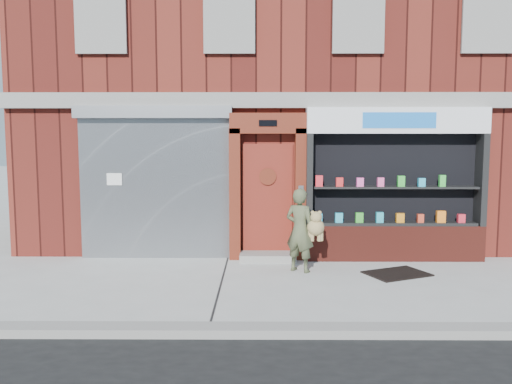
{
  "coord_description": "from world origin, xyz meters",
  "views": [
    {
      "loc": [
        -0.92,
        -7.99,
        2.34
      ],
      "look_at": [
        -0.98,
        1.0,
        1.43
      ],
      "focal_mm": 35.0,
      "sensor_mm": 36.0,
      "label": 1
    }
  ],
  "objects": [
    {
      "name": "woman",
      "position": [
        -0.15,
        0.86,
        0.77
      ],
      "size": [
        0.76,
        0.6,
        1.51
      ],
      "color": "#4B5236",
      "rests_on": "ground"
    },
    {
      "name": "pharmacy_bay",
      "position": [
        1.75,
        1.81,
        1.37
      ],
      "size": [
        3.5,
        0.41,
        3.0
      ],
      "color": "maroon",
      "rests_on": "ground"
    },
    {
      "name": "building",
      "position": [
        -0.0,
        5.99,
        4.0
      ],
      "size": [
        12.0,
        8.16,
        8.0
      ],
      "color": "#491510",
      "rests_on": "ground"
    },
    {
      "name": "shutter_bay",
      "position": [
        -3.0,
        1.93,
        1.72
      ],
      "size": [
        3.1,
        0.3,
        3.04
      ],
      "color": "gray",
      "rests_on": "ground"
    },
    {
      "name": "curb",
      "position": [
        0.0,
        -2.15,
        0.06
      ],
      "size": [
        60.0,
        0.3,
        0.12
      ],
      "primitive_type": "cube",
      "color": "gray",
      "rests_on": "ground"
    },
    {
      "name": "red_door_bay",
      "position": [
        -0.75,
        1.86,
        1.46
      ],
      "size": [
        1.52,
        0.58,
        2.9
      ],
      "color": "#5C1D0F",
      "rests_on": "ground"
    },
    {
      "name": "ground",
      "position": [
        0.0,
        0.0,
        0.0
      ],
      "size": [
        80.0,
        80.0,
        0.0
      ],
      "primitive_type": "plane",
      "color": "#9E9E99",
      "rests_on": "ground"
    },
    {
      "name": "doormat",
      "position": [
        1.53,
        0.68,
        0.01
      ],
      "size": [
        1.25,
        1.09,
        0.03
      ],
      "primitive_type": "cube",
      "rotation": [
        0.0,
        0.0,
        0.42
      ],
      "color": "black",
      "rests_on": "ground"
    }
  ]
}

